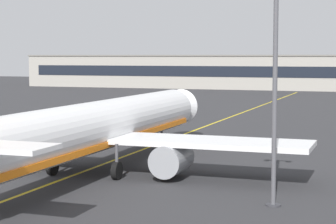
# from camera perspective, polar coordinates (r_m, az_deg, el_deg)

# --- Properties ---
(ground_plane) EXTENTS (400.00, 400.00, 0.00)m
(ground_plane) POSITION_cam_1_polar(r_m,az_deg,el_deg) (41.38, -12.78, -7.29)
(ground_plane) COLOR #2D2D30
(taxiway_centreline) EXTENTS (1.51, 180.00, 0.01)m
(taxiway_centreline) POSITION_cam_1_polar(r_m,az_deg,el_deg) (68.27, 0.76, -2.29)
(taxiway_centreline) COLOR yellow
(taxiway_centreline) RESTS_ON ground
(airliner_foreground) EXTENTS (32.00, 41.40, 11.65)m
(airliner_foreground) POSITION_cam_1_polar(r_m,az_deg,el_deg) (47.32, -6.66, -1.51)
(airliner_foreground) COLOR white
(airliner_foreground) RESTS_ON ground
(apron_lamp_post) EXTENTS (2.24, 0.90, 13.10)m
(apron_lamp_post) POSITION_cam_1_polar(r_m,az_deg,el_deg) (36.82, 9.69, 2.02)
(apron_lamp_post) COLOR #515156
(apron_lamp_post) RESTS_ON ground
(safety_cone_by_nose_gear) EXTENTS (0.44, 0.44, 0.55)m
(safety_cone_by_nose_gear) POSITION_cam_1_polar(r_m,az_deg,el_deg) (60.99, 0.80, -2.94)
(safety_cone_by_nose_gear) COLOR orange
(safety_cone_by_nose_gear) RESTS_ON ground
(terminal_building) EXTENTS (163.86, 12.40, 9.14)m
(terminal_building) POSITION_cam_1_polar(r_m,az_deg,el_deg) (166.70, 13.32, 3.52)
(terminal_building) COLOR #9E998E
(terminal_building) RESTS_ON ground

